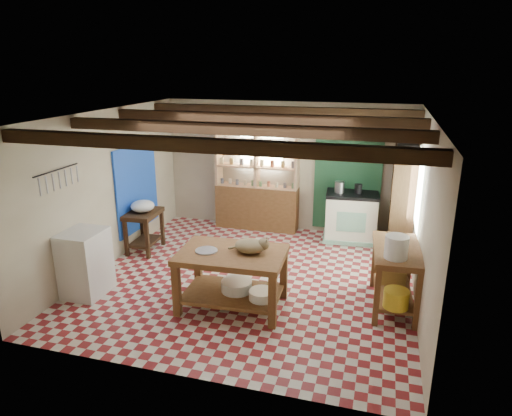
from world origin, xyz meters
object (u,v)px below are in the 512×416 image
(prep_table, at_px, (145,231))
(stove, at_px, (351,217))
(work_table, at_px, (232,279))
(white_cabinet, at_px, (85,263))
(right_counter, at_px, (394,277))
(cat, at_px, (250,246))

(prep_table, bearing_deg, stove, 20.38)
(work_table, xyz_separation_m, white_cabinet, (-2.21, -0.23, 0.08))
(stove, xyz_separation_m, right_counter, (0.79, -2.42, -0.03))
(cat, bearing_deg, white_cabinet, 174.22)
(work_table, height_order, cat, cat)
(white_cabinet, relative_size, right_counter, 0.79)
(work_table, distance_m, white_cabinet, 2.23)
(work_table, bearing_deg, stove, 62.84)
(cat, bearing_deg, prep_table, 137.32)
(work_table, bearing_deg, prep_table, 143.48)
(work_table, height_order, white_cabinet, white_cabinet)
(work_table, distance_m, cat, 0.57)
(prep_table, distance_m, white_cabinet, 1.71)
(prep_table, height_order, right_counter, right_counter)
(prep_table, distance_m, cat, 2.87)
(prep_table, bearing_deg, cat, -33.31)
(white_cabinet, height_order, cat, cat)
(cat, bearing_deg, work_table, -178.69)
(stove, bearing_deg, work_table, -119.24)
(stove, distance_m, white_cabinet, 4.87)
(work_table, relative_size, stove, 1.50)
(stove, height_order, right_counter, stove)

